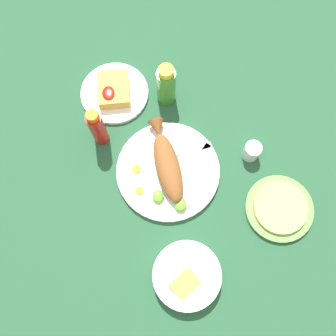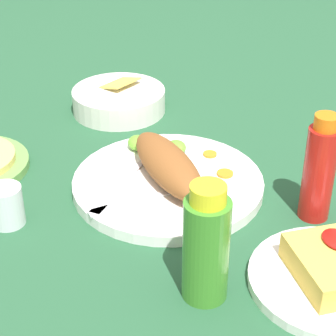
% 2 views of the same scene
% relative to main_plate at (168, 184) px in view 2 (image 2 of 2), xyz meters
% --- Properties ---
extents(ground_plane, '(4.00, 4.00, 0.00)m').
position_rel_main_plate_xyz_m(ground_plane, '(0.00, 0.00, -0.01)').
color(ground_plane, '#235133').
extents(main_plate, '(0.30, 0.30, 0.02)m').
position_rel_main_plate_xyz_m(main_plate, '(0.00, 0.00, 0.00)').
color(main_plate, white).
rests_on(main_plate, ground_plane).
extents(fried_fish, '(0.26, 0.10, 0.05)m').
position_rel_main_plate_xyz_m(fried_fish, '(-0.01, -0.00, 0.04)').
color(fried_fish, brown).
rests_on(fried_fish, main_plate).
extents(fork_near, '(0.05, 0.18, 0.00)m').
position_rel_main_plate_xyz_m(fork_near, '(-0.05, 0.06, 0.01)').
color(fork_near, silver).
rests_on(fork_near, main_plate).
extents(fork_far, '(0.15, 0.13, 0.00)m').
position_rel_main_plate_xyz_m(fork_far, '(-0.01, 0.08, 0.01)').
color(fork_far, silver).
rests_on(fork_far, main_plate).
extents(carrot_slice_near, '(0.03, 0.03, 0.00)m').
position_rel_main_plate_xyz_m(carrot_slice_near, '(-0.01, -0.09, 0.01)').
color(carrot_slice_near, orange).
rests_on(carrot_slice_near, main_plate).
extents(carrot_slice_mid, '(0.02, 0.02, 0.00)m').
position_rel_main_plate_xyz_m(carrot_slice_mid, '(0.05, -0.09, 0.01)').
color(carrot_slice_mid, orange).
rests_on(carrot_slice_mid, main_plate).
extents(lime_wedge_main, '(0.04, 0.03, 0.02)m').
position_rel_main_plate_xyz_m(lime_wedge_main, '(0.08, -0.04, 0.02)').
color(lime_wedge_main, '#6BB233').
rests_on(lime_wedge_main, main_plate).
extents(lime_wedge_side, '(0.04, 0.04, 0.02)m').
position_rel_main_plate_xyz_m(lime_wedge_side, '(0.11, 0.02, 0.02)').
color(lime_wedge_side, '#6BB233').
rests_on(lime_wedge_side, main_plate).
extents(hot_sauce_bottle_red, '(0.05, 0.05, 0.17)m').
position_rel_main_plate_xyz_m(hot_sauce_bottle_red, '(-0.13, -0.19, 0.07)').
color(hot_sauce_bottle_red, '#B21914').
rests_on(hot_sauce_bottle_red, ground_plane).
extents(hot_sauce_bottle_green, '(0.06, 0.06, 0.16)m').
position_rel_main_plate_xyz_m(hot_sauce_bottle_green, '(-0.25, 0.02, 0.07)').
color(hot_sauce_bottle_green, '#3D8428').
rests_on(hot_sauce_bottle_green, ground_plane).
extents(salt_cup, '(0.05, 0.05, 0.06)m').
position_rel_main_plate_xyz_m(salt_cup, '(-0.03, 0.25, 0.02)').
color(salt_cup, silver).
rests_on(salt_cup, ground_plane).
extents(side_plate_fries, '(0.21, 0.21, 0.01)m').
position_rel_main_plate_xyz_m(side_plate_fries, '(-0.27, -0.14, -0.00)').
color(side_plate_fries, white).
rests_on(side_plate_fries, ground_plane).
extents(fries_pile, '(0.12, 0.10, 0.04)m').
position_rel_main_plate_xyz_m(fries_pile, '(-0.27, -0.14, 0.02)').
color(fries_pile, gold).
rests_on(fries_pile, side_plate_fries).
extents(guacamole_bowl, '(0.18, 0.18, 0.06)m').
position_rel_main_plate_xyz_m(guacamole_bowl, '(0.30, 0.02, 0.02)').
color(guacamole_bowl, white).
rests_on(guacamole_bowl, ground_plane).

